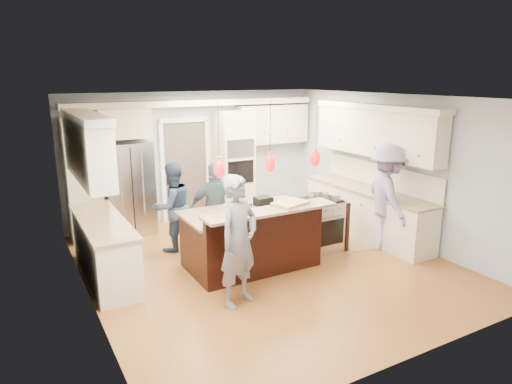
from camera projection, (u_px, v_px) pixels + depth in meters
ground_plane at (266, 264)px, 7.52m from camera, size 6.00×6.00×0.00m
room_shell at (267, 155)px, 7.07m from camera, size 5.54×6.04×2.72m
refrigerator at (128, 188)px, 8.80m from camera, size 0.90×0.70×1.80m
oven_column at (234, 164)px, 9.84m from camera, size 0.72×0.69×2.30m
back_upper_cabinets at (165, 145)px, 9.09m from camera, size 5.30×0.61×2.54m
right_counter_run at (369, 182)px, 8.67m from camera, size 0.64×3.10×2.51m
left_cabinets at (98, 211)px, 6.78m from camera, size 0.64×2.30×2.51m
kitchen_island at (251, 238)px, 7.34m from camera, size 2.10×1.46×1.12m
island_range at (319, 224)px, 8.08m from camera, size 0.82×0.71×0.92m
pendant_lights at (270, 163)px, 6.52m from camera, size 1.75×0.15×1.03m
person_bar_end at (238, 241)px, 6.02m from camera, size 0.77×0.64×1.79m
person_far_left at (173, 207)px, 7.97m from camera, size 0.88×0.75×1.58m
person_far_right at (216, 209)px, 7.80m from camera, size 1.01×0.63×1.60m
person_range_side at (388, 197)px, 8.03m from camera, size 1.06×1.38×1.88m
floor_rug at (355, 242)px, 8.49m from camera, size 0.76×0.96×0.01m
water_bottle at (231, 207)px, 6.28m from camera, size 0.07×0.07×0.29m
beer_bottle_a at (230, 207)px, 6.41m from camera, size 0.06×0.06×0.21m
beer_bottle_b at (230, 210)px, 6.23m from camera, size 0.06×0.06×0.23m
beer_bottle_c at (231, 206)px, 6.41m from camera, size 0.07×0.07×0.23m
drink_can at (246, 212)px, 6.35m from camera, size 0.07×0.07×0.12m
cutting_board at (290, 203)px, 6.91m from camera, size 0.58×0.48×0.04m
pot_large at (315, 195)px, 7.96m from camera, size 0.27×0.27×0.16m
pot_small at (335, 197)px, 7.92m from camera, size 0.20×0.20×0.10m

